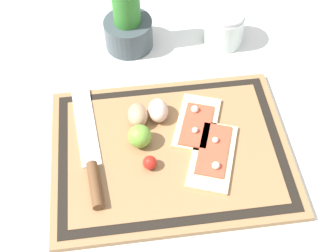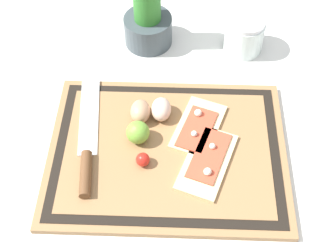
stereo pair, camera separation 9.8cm
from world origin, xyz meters
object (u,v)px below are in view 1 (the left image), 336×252
(pizza_slice_far, at_px, (197,123))
(egg_pink, at_px, (158,110))
(egg_brown, at_px, (138,115))
(lime, at_px, (140,136))
(sauce_jar, at_px, (224,29))
(knife, at_px, (92,162))
(herb_pot, at_px, (128,22))
(cherry_tomato_red, at_px, (150,163))
(pizza_slice_near, at_px, (213,155))

(pizza_slice_far, relative_size, egg_pink, 2.90)
(egg_brown, xyz_separation_m, lime, (-0.00, -0.06, 0.00))
(sauce_jar, bearing_deg, knife, -134.78)
(sauce_jar, bearing_deg, pizza_slice_far, -112.79)
(egg_brown, relative_size, lime, 1.18)
(pizza_slice_far, bearing_deg, herb_pot, 113.19)
(cherry_tomato_red, relative_size, herb_pot, 0.14)
(egg_brown, height_order, herb_pot, herb_pot)
(egg_pink, distance_m, cherry_tomato_red, 0.13)
(knife, bearing_deg, egg_pink, 35.67)
(knife, relative_size, herb_pot, 1.52)
(cherry_tomato_red, bearing_deg, sauce_jar, 58.26)
(herb_pot, bearing_deg, egg_brown, -90.19)
(pizza_slice_far, xyz_separation_m, sauce_jar, (0.11, 0.27, 0.02))
(lime, relative_size, herb_pot, 0.23)
(knife, distance_m, sauce_jar, 0.48)
(cherry_tomato_red, bearing_deg, pizza_slice_near, 3.71)
(egg_pink, relative_size, herb_pot, 0.27)
(pizza_slice_far, bearing_deg, pizza_slice_near, -77.73)
(egg_pink, bearing_deg, cherry_tomato_red, -104.06)
(egg_brown, xyz_separation_m, egg_pink, (0.04, 0.01, 0.00))
(pizza_slice_far, relative_size, herb_pot, 0.79)
(sauce_jar, bearing_deg, lime, -128.19)
(pizza_slice_near, height_order, herb_pot, herb_pot)
(knife, distance_m, egg_brown, 0.14)
(lime, height_order, sauce_jar, sauce_jar)
(knife, xyz_separation_m, herb_pot, (0.10, 0.36, 0.05))
(knife, bearing_deg, pizza_slice_far, 17.90)
(herb_pot, xyz_separation_m, sauce_jar, (0.24, -0.02, -0.03))
(egg_pink, xyz_separation_m, lime, (-0.05, -0.07, 0.00))
(pizza_slice_far, xyz_separation_m, herb_pot, (-0.12, 0.29, 0.05))
(pizza_slice_near, distance_m, egg_pink, 0.15)
(pizza_slice_far, distance_m, egg_brown, 0.13)
(egg_pink, relative_size, sauce_jar, 0.60)
(pizza_slice_near, xyz_separation_m, egg_pink, (-0.10, 0.12, 0.02))
(herb_pot, bearing_deg, pizza_slice_near, -69.18)
(egg_brown, xyz_separation_m, cherry_tomato_red, (0.01, -0.12, -0.01))
(knife, height_order, sauce_jar, sauce_jar)
(pizza_slice_near, xyz_separation_m, knife, (-0.24, 0.01, 0.00))
(cherry_tomato_red, bearing_deg, herb_pot, 91.78)
(pizza_slice_far, height_order, egg_brown, egg_brown)
(pizza_slice_far, xyz_separation_m, egg_pink, (-0.08, 0.03, 0.02))
(pizza_slice_near, height_order, lime, lime)
(pizza_slice_near, bearing_deg, herb_pot, 110.82)
(sauce_jar, bearing_deg, egg_brown, -134.11)
(egg_pink, height_order, sauce_jar, sauce_jar)
(herb_pot, bearing_deg, lime, -90.34)
(pizza_slice_far, relative_size, egg_brown, 2.90)
(pizza_slice_far, bearing_deg, egg_pink, 157.95)
(knife, xyz_separation_m, cherry_tomato_red, (0.12, -0.02, 0.01))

